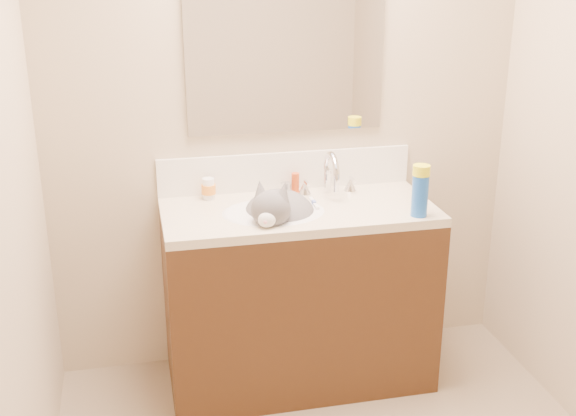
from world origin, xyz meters
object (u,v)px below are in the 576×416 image
cat (279,216)px  spray_can (420,195)px  faucet (330,177)px  silver_jar (286,188)px  amber_bottle (295,183)px  vanity_cabinet (298,299)px  pill_bottle (209,189)px  basin (274,227)px

cat → spray_can: bearing=7.5°
faucet → silver_jar: (-0.20, 0.05, -0.06)m
faucet → amber_bottle: (-0.15, 0.08, -0.04)m
cat → silver_jar: bearing=94.6°
silver_jar → spray_can: bearing=-39.2°
spray_can → vanity_cabinet: bearing=156.2°
vanity_cabinet → amber_bottle: size_ratio=13.21×
faucet → silver_jar: 0.21m
faucet → cat: bearing=-148.9°
amber_bottle → silver_jar: bearing=-154.9°
vanity_cabinet → pill_bottle: (-0.37, 0.20, 0.50)m
vanity_cabinet → silver_jar: bearing=94.7°
vanity_cabinet → cat: size_ratio=2.49×
amber_bottle → spray_can: 0.61m
spray_can → faucet: bearing=130.5°
vanity_cabinet → faucet: faucet is taller
basin → cat: bearing=-0.6°
pill_bottle → vanity_cabinet: bearing=-28.4°
spray_can → silver_jar: bearing=140.8°
basin → spray_can: 0.64m
faucet → pill_bottle: 0.56m
vanity_cabinet → faucet: (0.18, 0.14, 0.54)m
vanity_cabinet → silver_jar: 0.52m
faucet → silver_jar: bearing=164.5°
silver_jar → faucet: bearing=-15.5°
vanity_cabinet → spray_can: size_ratio=6.33×
pill_bottle → faucet: bearing=-6.7°
faucet → spray_can: 0.46m
vanity_cabinet → pill_bottle: pill_bottle is taller
basin → amber_bottle: size_ratio=4.96×
faucet → spray_can: (0.30, -0.35, 0.01)m
vanity_cabinet → silver_jar: silver_jar is taller
cat → basin: bearing=-155.7°
amber_bottle → cat: bearing=-118.2°
cat → pill_bottle: 0.37m
cat → amber_bottle: 0.29m
pill_bottle → silver_jar: pill_bottle is taller
basin → spray_can: bearing=-16.8°
pill_bottle → silver_jar: (0.36, -0.01, -0.02)m
cat → pill_bottle: cat is taller
basin → faucet: (0.30, 0.17, 0.16)m
basin → spray_can: (0.60, -0.18, 0.16)m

